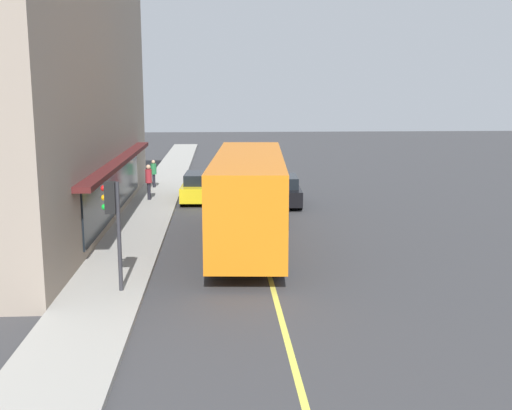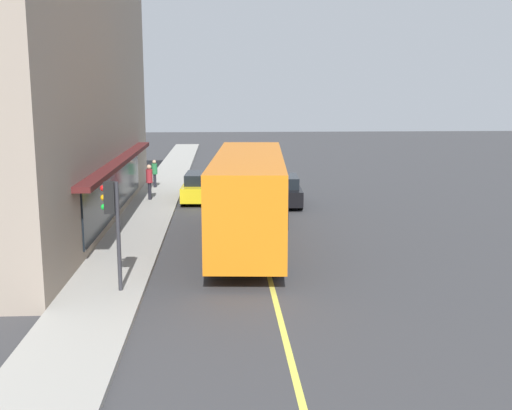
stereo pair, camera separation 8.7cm
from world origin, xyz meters
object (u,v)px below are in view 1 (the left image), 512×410
Objects in this scene: traffic_light at (112,210)px; pedestrian_near_storefront at (154,171)px; pedestrian_mid_block at (149,178)px; bus at (249,195)px; car_black at (282,190)px; car_yellow at (200,187)px.

traffic_light is 19.24m from pedestrian_near_storefront.
pedestrian_near_storefront is (4.16, 0.17, -0.16)m from pedestrian_mid_block.
pedestrian_near_storefront is at bearing 2.29° from pedestrian_mid_block.
bus is 3.52× the size of traffic_light.
traffic_light is 0.73× the size of car_black.
car_black is 2.70× the size of pedestrian_near_storefront.
traffic_light is 1.97× the size of pedestrian_near_storefront.
car_yellow is at bearing -143.65° from pedestrian_near_storefront.
pedestrian_near_storefront is (3.85, 2.84, 0.38)m from car_yellow.
car_yellow is (9.80, 2.14, -1.24)m from bus.
bus is at bearing -153.12° from pedestrian_mid_block.
traffic_light is (-5.52, 4.16, 0.55)m from bus.
bus reaches higher than pedestrian_near_storefront.
pedestrian_near_storefront reaches higher than car_yellow.
pedestrian_near_storefront is (13.65, 4.98, -0.87)m from bus.
bus is at bearing -37.01° from traffic_light.
bus is 14.56m from pedestrian_near_storefront.
pedestrian_mid_block is (1.03, 6.94, 0.54)m from car_black.
pedestrian_mid_block is at bearing -177.71° from pedestrian_near_storefront.
car_black is (-1.33, -4.27, 0.00)m from car_yellow.
pedestrian_near_storefront is at bearing 36.35° from car_yellow.
pedestrian_mid_block reaches higher than pedestrian_near_storefront.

